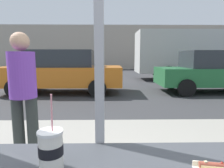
{
  "coord_description": "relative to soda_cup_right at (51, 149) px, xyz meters",
  "views": [
    {
      "loc": [
        0.05,
        -0.96,
        1.45
      ],
      "look_at": [
        0.11,
        2.39,
        0.96
      ],
      "focal_mm": 30.89,
      "sensor_mm": 36.0,
      "label": 1
    }
  ],
  "objects": [
    {
      "name": "parked_car_green",
      "position": [
        4.34,
        6.87,
        -0.21
      ],
      "size": [
        4.18,
        1.93,
        1.67
      ],
      "color": "#236B38",
      "rests_on": "ground"
    },
    {
      "name": "box_truck",
      "position": [
        5.37,
        11.22,
        0.56
      ],
      "size": [
        7.05,
        2.44,
        2.96
      ],
      "color": "beige",
      "rests_on": "ground"
    },
    {
      "name": "pedestrian",
      "position": [
        -0.81,
        1.59,
        -0.02
      ],
      "size": [
        0.32,
        0.32,
        1.63
      ],
      "color": "#2F3634",
      "rests_on": "sidewalk_strip"
    },
    {
      "name": "parked_car_orange",
      "position": [
        -1.61,
        6.87,
        -0.2
      ],
      "size": [
        4.69,
        2.01,
        1.69
      ],
      "color": "orange",
      "rests_on": "ground"
    },
    {
      "name": "sidewalk_strip",
      "position": [
        0.19,
        1.8,
        -1.01
      ],
      "size": [
        16.0,
        2.8,
        0.1
      ],
      "primitive_type": "cube",
      "color": "#9E998E",
      "rests_on": "ground"
    },
    {
      "name": "soda_cup_right",
      "position": [
        0.0,
        0.0,
        0.0
      ],
      "size": [
        0.11,
        0.11,
        0.33
      ],
      "color": "silver",
      "rests_on": "window_counter"
    },
    {
      "name": "building_facade_far",
      "position": [
        0.19,
        21.51,
        1.37
      ],
      "size": [
        28.0,
        1.2,
        4.87
      ],
      "primitive_type": "cube",
      "color": "#A89E8E",
      "rests_on": "ground"
    },
    {
      "name": "ground_plane",
      "position": [
        0.19,
        8.2,
        -1.06
      ],
      "size": [
        60.0,
        60.0,
        0.0
      ],
      "primitive_type": "plane",
      "color": "#38383A"
    }
  ]
}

